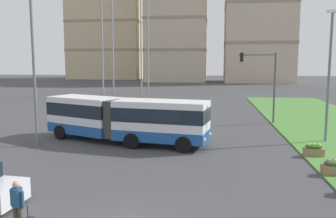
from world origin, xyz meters
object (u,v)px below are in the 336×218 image
at_px(streetlight_median, 329,71).
at_px(apartment_tower_centre, 259,7).
at_px(flower_planter_2, 334,167).
at_px(traffic_light_far_right, 263,76).
at_px(streetlight_left, 34,64).
at_px(apartment_tower_westcentre, 177,7).
at_px(flower_planter_3, 314,150).
at_px(pedestrian_crossing, 17,203).
at_px(articulated_bus, 124,119).

distance_m(streetlight_median, apartment_tower_centre, 74.69).
height_order(flower_planter_2, streetlight_median, streetlight_median).
distance_m(traffic_light_far_right, streetlight_median, 7.98).
height_order(streetlight_left, apartment_tower_westcentre, apartment_tower_westcentre).
xyz_separation_m(flower_planter_3, apartment_tower_westcentre, (-15.50, 81.31, 20.03)).
bearing_deg(apartment_tower_westcentre, pedestrian_crossing, -87.93).
distance_m(apartment_tower_westcentre, apartment_tower_centre, 22.20).
bearing_deg(traffic_light_far_right, streetlight_median, -65.42).
bearing_deg(apartment_tower_westcentre, apartment_tower_centre, -10.62).
xyz_separation_m(streetlight_left, apartment_tower_westcentre, (1.84, 80.48, 15.12)).
height_order(articulated_bus, apartment_tower_westcentre, apartment_tower_westcentre).
height_order(articulated_bus, streetlight_median, streetlight_median).
relative_size(flower_planter_2, flower_planter_3, 1.00).
xyz_separation_m(articulated_bus, streetlight_median, (13.76, 1.69, 3.24)).
xyz_separation_m(articulated_bus, streetlight_left, (-5.47, -1.60, 3.68)).
xyz_separation_m(pedestrian_crossing, streetlight_left, (-5.17, 11.69, 4.33)).
distance_m(traffic_light_far_right, streetlight_left, 19.12).
relative_size(traffic_light_far_right, streetlight_median, 0.71).
height_order(flower_planter_3, streetlight_median, streetlight_median).
distance_m(streetlight_median, apartment_tower_westcentre, 80.64).
bearing_deg(pedestrian_crossing, traffic_light_far_right, 64.19).
relative_size(flower_planter_2, streetlight_left, 0.11).
bearing_deg(streetlight_left, articulated_bus, 16.34).
relative_size(flower_planter_2, streetlight_median, 0.12).
height_order(traffic_light_far_right, apartment_tower_centre, apartment_tower_centre).
bearing_deg(streetlight_median, flower_planter_2, -103.98).
bearing_deg(flower_planter_3, traffic_light_far_right, 97.08).
bearing_deg(traffic_light_far_right, streetlight_left, -146.52).
height_order(articulated_bus, apartment_tower_centre, apartment_tower_centre).
bearing_deg(streetlight_left, streetlight_median, 9.71).
distance_m(articulated_bus, apartment_tower_centre, 79.02).
relative_size(streetlight_median, apartment_tower_westcentre, 0.22).
relative_size(flower_planter_3, apartment_tower_westcentre, 0.03).
relative_size(articulated_bus, apartment_tower_centre, 0.31).
bearing_deg(flower_planter_3, apartment_tower_centre, 85.33).
bearing_deg(flower_planter_3, apartment_tower_westcentre, 100.79).
bearing_deg(apartment_tower_centre, articulated_bus, -103.65).
bearing_deg(pedestrian_crossing, apartment_tower_westcentre, 92.07).
distance_m(streetlight_left, apartment_tower_centre, 81.22).
bearing_deg(articulated_bus, apartment_tower_westcentre, 92.64).
distance_m(flower_planter_2, flower_planter_3, 3.51).
height_order(flower_planter_2, flower_planter_3, same).
distance_m(articulated_bus, pedestrian_crossing, 13.32).
xyz_separation_m(flower_planter_2, flower_planter_3, (0.00, 3.51, 0.00)).
xyz_separation_m(apartment_tower_westcentre, apartment_tower_centre, (21.80, -4.09, -0.89)).
distance_m(traffic_light_far_right, apartment_tower_westcentre, 73.17).
bearing_deg(pedestrian_crossing, flower_planter_3, 41.77).
bearing_deg(flower_planter_3, streetlight_median, 65.27).
relative_size(articulated_bus, pedestrian_crossing, 6.85).
xyz_separation_m(pedestrian_crossing, streetlight_median, (14.06, 14.99, 3.89)).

